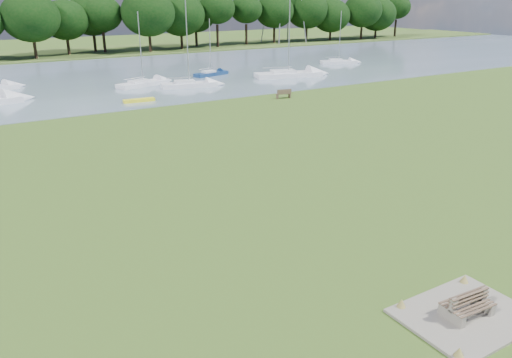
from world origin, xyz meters
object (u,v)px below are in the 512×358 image
sailboat_7 (288,73)px  bench_pair (467,305)px  sailboat_6 (211,72)px  kayak (139,100)px  riverbank_bench (284,94)px  sailboat_4 (188,83)px  sailboat_0 (338,61)px  sailboat_5 (143,82)px

sailboat_7 → bench_pair: bearing=-104.1°
sailboat_6 → kayak: bearing=-155.1°
kayak → sailboat_6: sailboat_6 is taller
riverbank_bench → bench_pair: bearing=-103.5°
sailboat_4 → sailboat_7: (13.84, 0.35, 0.04)m
kayak → sailboat_4: bearing=37.5°
riverbank_bench → sailboat_7: bearing=65.2°
sailboat_0 → sailboat_4: 28.64m
kayak → sailboat_6: size_ratio=0.43×
sailboat_6 → sailboat_7: bearing=-52.2°
bench_pair → sailboat_5: bearing=86.9°
sailboat_5 → sailboat_7: size_ratio=0.72×
kayak → sailboat_6: 17.61m
riverbank_bench → sailboat_5: size_ratio=0.20×
riverbank_bench → sailboat_6: (0.22, 17.12, -0.01)m
riverbank_bench → sailboat_7: 13.86m
sailboat_6 → bench_pair: bearing=-122.7°
sailboat_0 → sailboat_6: sailboat_0 is taller
sailboat_5 → sailboat_7: (18.01, -3.15, 0.10)m
riverbank_bench → sailboat_0: (22.09, 17.90, -0.01)m
bench_pair → kayak: 39.12m
riverbank_bench → kayak: riverbank_bench is taller
kayak → sailboat_7: bearing=17.6°
sailboat_5 → sailboat_6: 10.43m
kayak → sailboat_7: (21.37, 5.48, 0.38)m
bench_pair → sailboat_4: sailboat_4 is taller
sailboat_6 → sailboat_7: (7.95, -5.93, 0.11)m
sailboat_0 → sailboat_6: bearing=-155.6°
sailboat_4 → sailboat_7: size_ratio=0.84×
sailboat_0 → sailboat_4: size_ratio=0.80×
kayak → sailboat_7: 22.06m
bench_pair → sailboat_5: size_ratio=0.21×
bench_pair → kayak: bench_pair is taller
kayak → bench_pair: bearing=-90.0°
sailboat_5 → sailboat_4: bearing=-58.7°
riverbank_bench → sailboat_0: size_ratio=0.21×
sailboat_5 → sailboat_6: (10.05, 2.78, -0.00)m
bench_pair → sailboat_6: size_ratio=0.24×
sailboat_0 → sailboat_4: bearing=-143.3°
sailboat_4 → sailboat_7: sailboat_7 is taller
sailboat_6 → sailboat_5: bearing=180.0°
riverbank_bench → sailboat_4: size_ratio=0.17×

